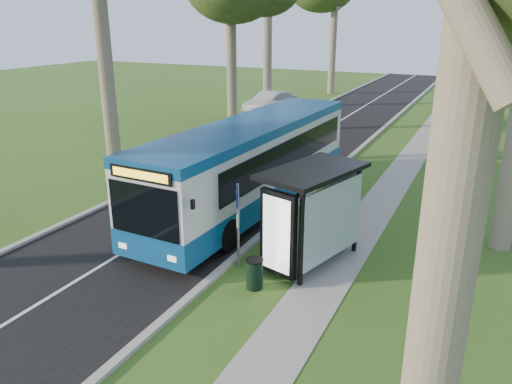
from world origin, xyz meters
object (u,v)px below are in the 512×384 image
bus (252,164)px  bus_shelter (311,202)px  car_white (271,110)px  car_silver (270,103)px  bus_stop_sign (238,216)px  litter_bin (254,274)px

bus → bus_shelter: bearing=-43.3°
car_white → car_silver: 2.65m
bus → car_white: size_ratio=3.09×
bus_stop_sign → car_silver: bearing=93.8°
car_silver → car_white: bearing=-53.2°
bus_shelter → car_white: 23.57m
car_white → bus_stop_sign: bearing=-78.8°
bus_stop_sign → car_white: bearing=93.3°
bus → car_white: bus is taller
bus_stop_sign → car_white: 23.51m
bus → bus_stop_sign: (1.88, -4.82, -0.13)m
litter_bin → car_white: bearing=113.0°
bus → car_silver: 20.98m
bus → bus_stop_sign: size_ratio=4.90×
litter_bin → car_white: size_ratio=0.21×
bus_stop_sign → litter_bin: bus_stop_sign is taller
bus → litter_bin: size_ratio=14.73×
car_silver → bus: bearing=-56.9°
bus_stop_sign → car_silver: size_ratio=0.51×
bus → car_white: 18.35m
litter_bin → car_silver: bearing=113.3°
bus_shelter → car_white: bus_shelter is taller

